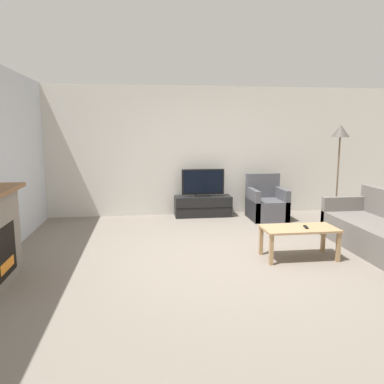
# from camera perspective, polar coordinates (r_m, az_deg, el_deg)

# --- Properties ---
(ground_plane) EXTENTS (24.00, 24.00, 0.00)m
(ground_plane) POSITION_cam_1_polar(r_m,az_deg,el_deg) (5.39, 5.05, -9.95)
(ground_plane) COLOR slate
(wall_back) EXTENTS (12.00, 0.06, 2.70)m
(wall_back) POSITION_cam_1_polar(r_m,az_deg,el_deg) (7.97, 0.58, 6.25)
(wall_back) COLOR beige
(wall_back) RESTS_ON ground
(tv_stand) EXTENTS (1.18, 0.42, 0.42)m
(tv_stand) POSITION_cam_1_polar(r_m,az_deg,el_deg) (7.86, 1.67, -2.16)
(tv_stand) COLOR black
(tv_stand) RESTS_ON ground
(tv) EXTENTS (0.89, 0.18, 0.57)m
(tv) POSITION_cam_1_polar(r_m,az_deg,el_deg) (7.78, 1.69, 1.28)
(tv) COLOR black
(tv) RESTS_ON tv_stand
(armchair) EXTENTS (0.70, 0.76, 0.90)m
(armchair) POSITION_cam_1_polar(r_m,az_deg,el_deg) (7.78, 11.24, -1.87)
(armchair) COLOR #4C4C51
(armchair) RESTS_ON ground
(coffee_table) EXTENTS (1.03, 0.51, 0.44)m
(coffee_table) POSITION_cam_1_polar(r_m,az_deg,el_deg) (5.46, 16.02, -5.83)
(coffee_table) COLOR #A37F56
(coffee_table) RESTS_ON ground
(remote) EXTENTS (0.07, 0.15, 0.02)m
(remote) POSITION_cam_1_polar(r_m,az_deg,el_deg) (5.46, 16.96, -5.12)
(remote) COLOR black
(remote) RESTS_ON coffee_table
(couch) EXTENTS (0.88, 2.05, 0.86)m
(couch) POSITION_cam_1_polar(r_m,az_deg,el_deg) (6.24, 27.27, -5.58)
(couch) COLOR #66605B
(couch) RESTS_ON ground
(floor_lamp) EXTENTS (0.31, 0.31, 1.89)m
(floor_lamp) POSITION_cam_1_polar(r_m,az_deg,el_deg) (7.12, 21.62, 7.44)
(floor_lamp) COLOR black
(floor_lamp) RESTS_ON ground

